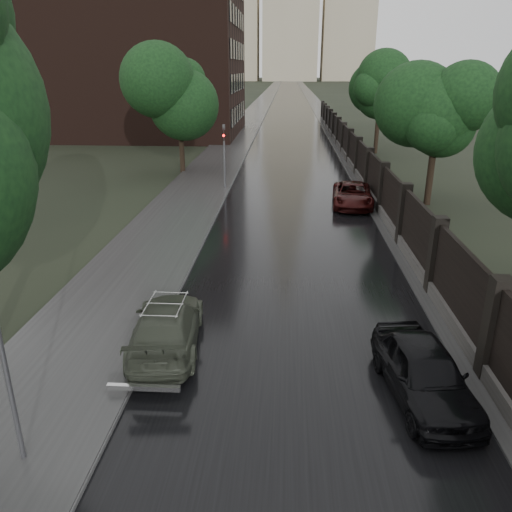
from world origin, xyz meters
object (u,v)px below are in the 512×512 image
object	(u,v)px
car_right_near	(424,372)
car_right_far	(353,195)
tree_left_far	(179,98)
lamp_post	(0,344)
traffic_light	(224,151)
tree_right_b	(438,113)
volga_sedan	(167,326)
tree_right_c	(380,95)

from	to	relation	value
car_right_near	car_right_far	xyz separation A→B (m)	(0.41, 17.26, -0.04)
tree_left_far	car_right_far	distance (m)	14.90
lamp_post	traffic_light	distance (m)	23.52
tree_right_b	lamp_post	size ratio (longest dim) A/B	1.37
volga_sedan	tree_left_far	bearing A→B (deg)	-85.45
tree_right_c	lamp_post	xyz separation A→B (m)	(-12.90, -38.50, -2.28)
tree_right_c	car_right_far	world-z (taller)	tree_right_c
volga_sedan	tree_right_c	bearing A→B (deg)	-113.88
car_right_near	car_right_far	world-z (taller)	car_right_near
tree_left_far	volga_sedan	xyz separation A→B (m)	(4.40, -24.04, -4.61)
tree_left_far	traffic_light	xyz separation A→B (m)	(3.70, -5.01, -2.84)
tree_right_c	car_right_far	bearing A→B (deg)	-102.88
tree_left_far	car_right_far	size ratio (longest dim) A/B	1.62
volga_sedan	tree_right_b	bearing A→B (deg)	-130.50
lamp_post	volga_sedan	distance (m)	5.22
tree_right_b	car_right_far	distance (m)	6.10
volga_sedan	traffic_light	bearing A→B (deg)	-93.72
car_right_near	tree_left_far	bearing A→B (deg)	105.11
car_right_near	volga_sedan	bearing A→B (deg)	156.43
tree_right_b	volga_sedan	distance (m)	19.98
tree_right_b	lamp_post	xyz separation A→B (m)	(-12.90, -20.50, -2.28)
tree_right_b	traffic_light	bearing A→B (deg)	165.76
tree_left_far	tree_right_b	xyz separation A→B (m)	(15.50, -8.00, -0.29)
volga_sedan	car_right_near	bearing A→B (deg)	158.20
tree_left_far	car_right_near	xyz separation A→B (m)	(10.83, -25.88, -4.57)
tree_right_c	volga_sedan	size ratio (longest dim) A/B	1.60
tree_right_c	traffic_light	distance (m)	19.26
car_right_near	car_right_far	size ratio (longest dim) A/B	0.87
lamp_post	traffic_light	world-z (taller)	lamp_post
tree_left_far	tree_right_b	distance (m)	17.45
traffic_light	car_right_near	xyz separation A→B (m)	(7.13, -20.88, -1.72)
lamp_post	car_right_near	bearing A→B (deg)	17.64
tree_left_far	tree_right_c	bearing A→B (deg)	32.83
tree_right_c	traffic_light	xyz separation A→B (m)	(-11.80, -15.01, -2.55)
tree_right_b	volga_sedan	size ratio (longest dim) A/B	1.60
tree_right_b	tree_right_c	distance (m)	18.00
tree_left_far	volga_sedan	bearing A→B (deg)	-79.63
tree_right_b	car_right_far	xyz separation A→B (m)	(-4.26, -0.63, -4.32)
lamp_post	car_right_far	world-z (taller)	lamp_post
traffic_light	volga_sedan	size ratio (longest dim) A/B	0.91
tree_right_c	volga_sedan	xyz separation A→B (m)	(-11.10, -34.04, -4.31)
tree_left_far	tree_right_c	xyz separation A→B (m)	(15.50, 10.00, -0.29)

